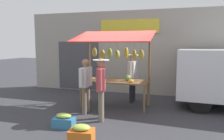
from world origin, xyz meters
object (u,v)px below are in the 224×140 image
(vendor_with_sunhat, at_px, (133,73))
(shopper_in_striped_shirt, at_px, (101,84))
(produce_crate_near, at_px, (64,121))
(produce_crate_side, at_px, (81,136))
(market_stall, at_px, (115,60))
(shopper_with_shopping_bag, at_px, (86,82))

(vendor_with_sunhat, xyz_separation_m, shopper_in_striped_shirt, (0.41, 2.12, -0.03))
(produce_crate_near, distance_m, produce_crate_side, 1.13)
(market_stall, height_order, produce_crate_side, market_stall)
(shopper_in_striped_shirt, distance_m, produce_crate_side, 1.74)
(vendor_with_sunhat, relative_size, produce_crate_near, 3.10)
(shopper_with_shopping_bag, relative_size, produce_crate_side, 2.96)
(shopper_with_shopping_bag, xyz_separation_m, produce_crate_side, (-0.78, 2.01, -0.74))
(produce_crate_near, bearing_deg, shopper_with_shopping_bag, -92.41)
(market_stall, height_order, vendor_with_sunhat, market_stall)
(produce_crate_near, bearing_deg, vendor_with_sunhat, -111.04)
(vendor_with_sunhat, bearing_deg, shopper_in_striped_shirt, -7.09)
(vendor_with_sunhat, height_order, produce_crate_near, vendor_with_sunhat)
(market_stall, bearing_deg, shopper_in_striped_shirt, 90.98)
(shopper_in_striped_shirt, xyz_separation_m, produce_crate_near, (0.71, 0.78, -0.84))
(shopper_in_striped_shirt, bearing_deg, shopper_with_shopping_bag, 38.17)
(vendor_with_sunhat, relative_size, shopper_in_striped_shirt, 1.02)
(shopper_with_shopping_bag, xyz_separation_m, shopper_in_striped_shirt, (-0.65, 0.47, 0.06))
(vendor_with_sunhat, distance_m, shopper_in_striped_shirt, 2.16)
(shopper_in_striped_shirt, relative_size, produce_crate_side, 3.07)
(vendor_with_sunhat, bearing_deg, market_stall, -27.89)
(vendor_with_sunhat, relative_size, produce_crate_side, 3.14)
(vendor_with_sunhat, bearing_deg, shopper_with_shopping_bag, -28.93)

